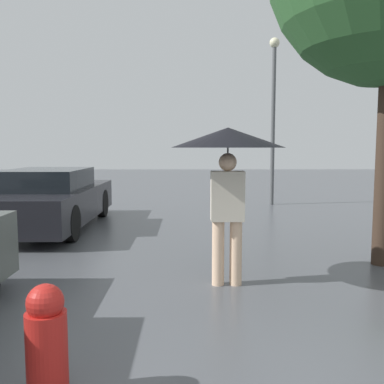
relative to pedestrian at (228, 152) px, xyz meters
name	(u,v)px	position (x,y,z in m)	size (l,w,h in m)	color
pedestrian	(228,152)	(0.00, 0.00, 0.00)	(1.28, 1.28, 1.80)	beige
parked_car_farthest	(51,200)	(-3.13, 3.57, -0.97)	(1.63, 4.21, 1.17)	black
street_lamp	(273,104)	(1.89, 6.97, 1.23)	(0.27, 0.27, 4.51)	#515456
fire_hydrant	(47,343)	(-1.33, -2.23, -1.16)	(0.26, 0.26, 0.74)	#B21E19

